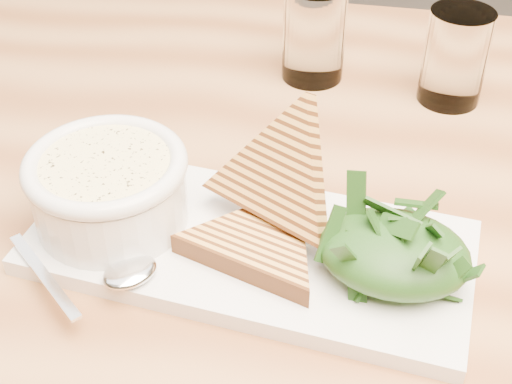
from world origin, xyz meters
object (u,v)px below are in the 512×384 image
(table_top, at_px, (268,227))
(glass_near, at_px, (314,34))
(glass_far, at_px, (455,57))
(platter, at_px, (249,247))
(soup_bowl, at_px, (110,195))

(table_top, distance_m, glass_near, 0.25)
(table_top, relative_size, glass_far, 13.21)
(platter, bearing_deg, glass_near, 92.66)
(platter, relative_size, glass_far, 3.52)
(table_top, xyz_separation_m, platter, (-0.00, -0.06, 0.03))
(table_top, distance_m, glass_far, 0.28)
(platter, relative_size, glass_near, 3.38)
(soup_bowl, bearing_deg, glass_far, 49.37)
(platter, height_order, glass_near, glass_near)
(glass_far, bearing_deg, glass_near, 177.09)
(platter, height_order, soup_bowl, soup_bowl)
(table_top, relative_size, soup_bowl, 10.66)
(glass_near, bearing_deg, glass_far, -2.91)
(platter, distance_m, glass_far, 0.33)
(glass_near, relative_size, glass_far, 1.04)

